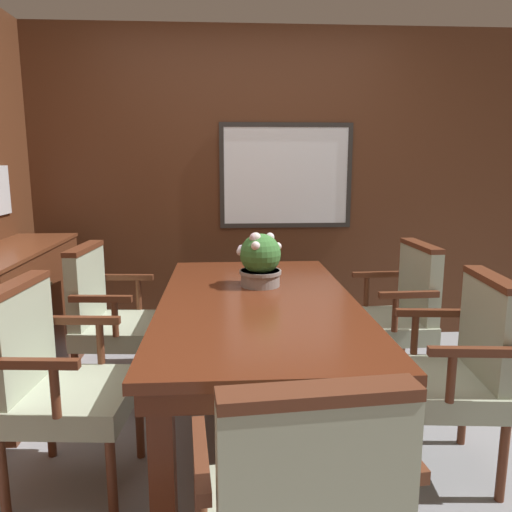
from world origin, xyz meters
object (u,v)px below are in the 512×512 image
Objects in this scene: sideboard_cabinet at (18,323)px; chair_left_near at (56,377)px; dining_table at (258,316)px; chair_right_far at (397,310)px; chair_right_near at (455,366)px; potted_plant at (260,260)px; chair_left_far at (110,314)px.

chair_left_near is at bearing -60.35° from sideboard_cabinet.
dining_table is 1.54× the size of sideboard_cabinet.
chair_right_far is (1.81, 0.88, 0.00)m from chair_left_near.
chair_right_near is at bearing -21.94° from sideboard_cabinet.
chair_right_near and chair_left_near have the same top height.
chair_right_far is (0.03, 0.87, 0.00)m from chair_right_near.
potted_plant reaches higher than chair_right_near.
dining_table is at bearing -66.15° from chair_right_far.
potted_plant is 0.25× the size of sideboard_cabinet.
chair_right_near is at bearing -112.26° from chair_left_far.
chair_left_near is 1.24m from potted_plant.
potted_plant is (0.91, -0.18, 0.36)m from chair_left_far.
chair_left_far is 1.00× the size of chair_left_near.
sideboard_cabinet is (-2.35, 0.06, -0.05)m from chair_right_far.
dining_table is 1.00m from chair_left_far.
dining_table is at bearing -19.07° from sideboard_cabinet.
chair_right_far is (1.78, -0.02, 0.00)m from chair_left_far.
potted_plant is at bearing -96.50° from chair_left_far.
sideboard_cabinet is at bearing 171.56° from potted_plant.
potted_plant is (0.03, 0.28, 0.24)m from dining_table.
chair_left_near is at bearing -84.42° from chair_right_near.
dining_table is 0.98m from chair_right_near.
potted_plant reaches higher than sideboard_cabinet.
dining_table is at bearing -111.01° from chair_right_near.
potted_plant reaches higher than chair_left_far.
potted_plant is (-0.87, -0.16, 0.36)m from chair_right_far.
chair_left_far is 2.97× the size of potted_plant.
dining_table is 2.09× the size of chair_left_near.
chair_left_near is (-0.03, -0.90, 0.00)m from chair_left_far.
sideboard_cabinet is (-1.47, 0.22, -0.42)m from potted_plant.
potted_plant is at bearing -81.72° from chair_right_far.
sideboard_cabinet is (-0.53, 0.94, -0.05)m from chair_left_near.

